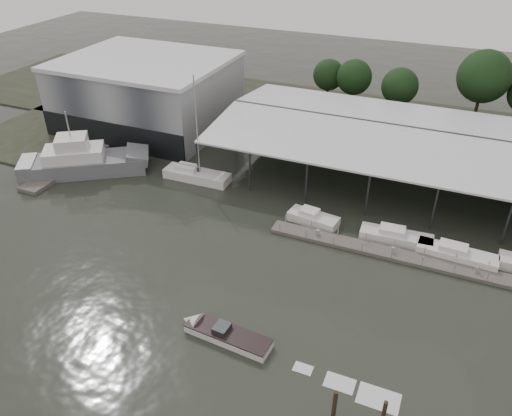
% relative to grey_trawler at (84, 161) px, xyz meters
% --- Properties ---
extents(ground, '(200.00, 200.00, 0.00)m').
position_rel_grey_trawler_xyz_m(ground, '(26.91, -12.54, -1.58)').
color(ground, '#262B23').
rests_on(ground, ground).
extents(land_strip_far, '(140.00, 30.00, 0.30)m').
position_rel_grey_trawler_xyz_m(land_strip_far, '(26.91, 29.46, -1.48)').
color(land_strip_far, '#383D2E').
rests_on(land_strip_far, ground).
extents(land_strip_west, '(20.00, 40.00, 0.30)m').
position_rel_grey_trawler_xyz_m(land_strip_west, '(-13.09, 17.46, -1.48)').
color(land_strip_west, '#383D2E').
rests_on(land_strip_west, ground).
extents(storage_warehouse, '(24.50, 20.50, 10.50)m').
position_rel_grey_trawler_xyz_m(storage_warehouse, '(-1.09, 17.41, 3.71)').
color(storage_warehouse, gray).
rests_on(storage_warehouse, ground).
extents(covered_boat_shed, '(58.24, 24.00, 6.96)m').
position_rel_grey_trawler_xyz_m(covered_boat_shed, '(43.91, 15.46, 4.55)').
color(covered_boat_shed, silver).
rests_on(covered_boat_shed, ground).
extents(trawler_dock, '(3.00, 18.00, 0.50)m').
position_rel_grey_trawler_xyz_m(trawler_dock, '(-3.09, 1.46, -1.33)').
color(trawler_dock, '#635E58').
rests_on(trawler_dock, ground).
extents(floating_dock, '(28.00, 2.00, 1.40)m').
position_rel_grey_trawler_xyz_m(floating_dock, '(41.91, -2.54, -1.38)').
color(floating_dock, '#635E58').
rests_on(floating_dock, ground).
extents(grey_trawler, '(16.47, 13.13, 8.84)m').
position_rel_grey_trawler_xyz_m(grey_trawler, '(0.00, 0.00, 0.00)').
color(grey_trawler, slate).
rests_on(grey_trawler, ground).
extents(white_sailboat, '(8.79, 2.72, 14.08)m').
position_rel_grey_trawler_xyz_m(white_sailboat, '(14.59, 3.87, -0.92)').
color(white_sailboat, white).
rests_on(white_sailboat, ground).
extents(speedboat_underway, '(19.15, 3.49, 2.00)m').
position_rel_grey_trawler_xyz_m(speedboat_underway, '(29.68, -19.29, -1.19)').
color(speedboat_underway, white).
rests_on(speedboat_underway, ground).
extents(moored_cruiser_0, '(5.92, 2.97, 1.70)m').
position_rel_grey_trawler_xyz_m(moored_cruiser_0, '(31.55, 0.11, -0.97)').
color(moored_cruiser_0, white).
rests_on(moored_cruiser_0, ground).
extents(moored_cruiser_1, '(7.66, 2.63, 1.70)m').
position_rel_grey_trawler_xyz_m(moored_cruiser_1, '(40.73, 0.12, -0.97)').
color(moored_cruiser_1, white).
rests_on(moored_cruiser_1, ground).
extents(moored_cruiser_2, '(7.92, 2.63, 1.70)m').
position_rel_grey_trawler_xyz_m(moored_cruiser_2, '(46.91, -0.58, -0.97)').
color(moored_cruiser_2, white).
rests_on(moored_cruiser_2, ground).
extents(horizon_tree_line, '(64.95, 9.74, 12.03)m').
position_rel_grey_trawler_xyz_m(horizon_tree_line, '(48.97, 36.08, 4.72)').
color(horizon_tree_line, black).
rests_on(horizon_tree_line, ground).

